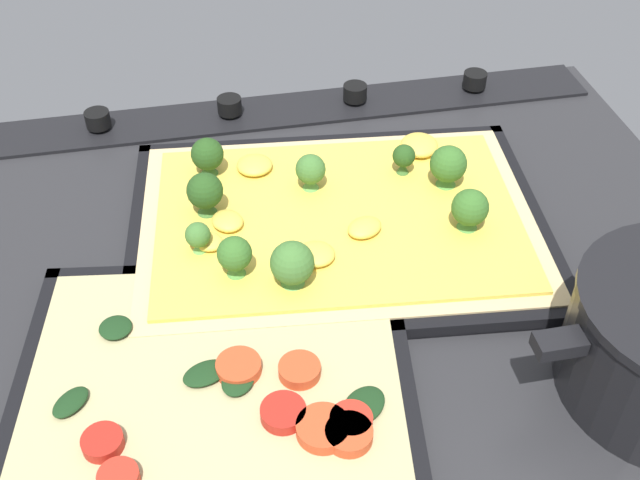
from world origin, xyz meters
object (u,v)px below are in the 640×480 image
(baking_tray_back, at_px, (215,383))
(baking_tray_front, at_px, (338,227))
(broccoli_pizza, at_px, (333,216))
(veggie_pizza_back, at_px, (221,383))

(baking_tray_back, bearing_deg, baking_tray_front, -129.22)
(baking_tray_front, xyz_separation_m, baking_tray_back, (0.13, 0.16, 0.00))
(broccoli_pizza, relative_size, baking_tray_back, 1.16)
(baking_tray_front, distance_m, baking_tray_back, 0.21)
(baking_tray_front, height_order, baking_tray_back, same)
(baking_tray_front, bearing_deg, veggie_pizza_back, 52.87)
(broccoli_pizza, xyz_separation_m, veggie_pizza_back, (0.13, 0.17, -0.01))
(veggie_pizza_back, bearing_deg, baking_tray_back, -54.38)
(baking_tray_front, height_order, broccoli_pizza, broccoli_pizza)
(baking_tray_back, height_order, veggie_pizza_back, veggie_pizza_back)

